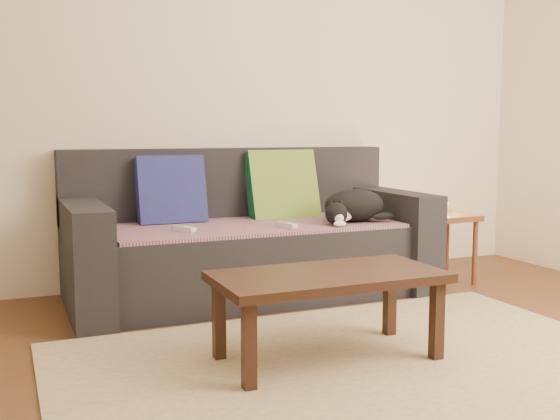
{
  "coord_description": "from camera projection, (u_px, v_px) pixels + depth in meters",
  "views": [
    {
      "loc": [
        -1.33,
        -2.05,
        0.98
      ],
      "look_at": [
        0.05,
        1.2,
        0.55
      ],
      "focal_mm": 42.0,
      "sensor_mm": 36.0,
      "label": 1
    }
  ],
  "objects": [
    {
      "name": "throw_blanket",
      "position": [
        253.0,
        226.0,
        3.81
      ],
      "size": [
        1.66,
        0.74,
        0.02
      ],
      "primitive_type": "cube",
      "color": "#3F284C",
      "rests_on": "sofa"
    },
    {
      "name": "coffee_table",
      "position": [
        328.0,
        284.0,
        2.76
      ],
      "size": [
        0.97,
        0.48,
        0.39
      ],
      "color": "#331D13",
      "rests_on": "rug"
    },
    {
      "name": "cat",
      "position": [
        353.0,
        206.0,
        3.89
      ],
      "size": [
        0.46,
        0.33,
        0.2
      ],
      "rotation": [
        0.0,
        0.0,
        -0.07
      ],
      "color": "black",
      "rests_on": "throw_blanket"
    },
    {
      "name": "rug",
      "position": [
        370.0,
        372.0,
        2.65
      ],
      "size": [
        2.5,
        1.8,
        0.01
      ],
      "primitive_type": "cube",
      "color": "#C6B588",
      "rests_on": "ground"
    },
    {
      "name": "back_wall",
      "position": [
        224.0,
        80.0,
        4.18
      ],
      "size": [
        4.5,
        0.04,
        2.6
      ],
      "primitive_type": "cube",
      "color": "beige",
      "rests_on": "ground"
    },
    {
      "name": "cushion_navy",
      "position": [
        171.0,
        190.0,
        3.86
      ],
      "size": [
        0.4,
        0.18,
        0.41
      ],
      "primitive_type": "cube",
      "rotation": [
        -0.22,
        0.0,
        0.0
      ],
      "color": "#121350",
      "rests_on": "throw_blanket"
    },
    {
      "name": "cushion_green",
      "position": [
        282.0,
        186.0,
        4.14
      ],
      "size": [
        0.45,
        0.24,
        0.46
      ],
      "primitive_type": "cube",
      "rotation": [
        -0.3,
        0.0,
        0.0
      ],
      "color": "#0C5131",
      "rests_on": "throw_blanket"
    },
    {
      "name": "candle",
      "position": [
        444.0,
        208.0,
        4.2
      ],
      "size": [
        0.06,
        0.06,
        0.09
      ],
      "color": "beige",
      "rests_on": "side_table"
    },
    {
      "name": "ground",
      "position": [
        390.0,
        387.0,
        2.51
      ],
      "size": [
        4.5,
        4.5,
        0.0
      ],
      "primitive_type": "plane",
      "color": "brown",
      "rests_on": "ground"
    },
    {
      "name": "sofa",
      "position": [
        248.0,
        243.0,
        3.91
      ],
      "size": [
        2.1,
        0.94,
        0.87
      ],
      "color": "#232328",
      "rests_on": "ground"
    },
    {
      "name": "side_table",
      "position": [
        443.0,
        226.0,
        4.22
      ],
      "size": [
        0.36,
        0.36,
        0.45
      ],
      "color": "brown",
      "rests_on": "ground"
    },
    {
      "name": "wii_remote_a",
      "position": [
        184.0,
        229.0,
        3.51
      ],
      "size": [
        0.1,
        0.15,
        0.03
      ],
      "primitive_type": "cube",
      "rotation": [
        0.0,
        0.0,
        2.04
      ],
      "color": "white",
      "rests_on": "throw_blanket"
    },
    {
      "name": "wii_remote_b",
      "position": [
        287.0,
        225.0,
        3.65
      ],
      "size": [
        0.06,
        0.15,
        0.03
      ],
      "primitive_type": "cube",
      "rotation": [
        0.0,
        0.0,
        1.77
      ],
      "color": "white",
      "rests_on": "throw_blanket"
    }
  ]
}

